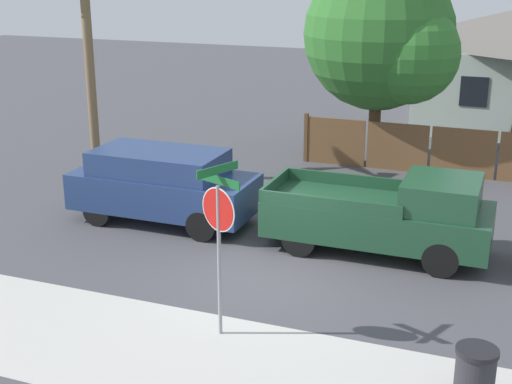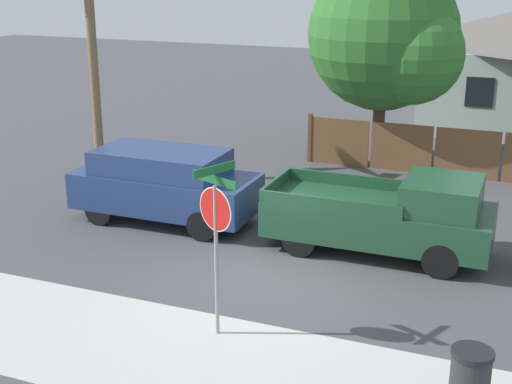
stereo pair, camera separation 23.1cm
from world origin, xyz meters
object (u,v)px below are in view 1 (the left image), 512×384
(stop_sign, at_px, (219,221))
(trash_bin, at_px, (475,376))
(red_suv, at_px, (163,184))
(oak_tree, at_px, (385,39))
(orange_pickup, at_px, (388,215))

(stop_sign, distance_m, trash_bin, 4.81)
(red_suv, relative_size, stop_sign, 1.48)
(red_suv, relative_size, trash_bin, 5.04)
(oak_tree, bearing_deg, red_suv, -117.82)
(stop_sign, height_order, trash_bin, stop_sign)
(red_suv, bearing_deg, trash_bin, -33.46)
(oak_tree, height_order, stop_sign, oak_tree)
(orange_pickup, bearing_deg, stop_sign, -112.99)
(oak_tree, distance_m, stop_sign, 12.61)
(oak_tree, relative_size, trash_bin, 7.08)
(oak_tree, xyz_separation_m, trash_bin, (4.15, -13.04, -3.61))
(orange_pickup, distance_m, trash_bin, 5.94)
(oak_tree, relative_size, red_suv, 1.41)
(oak_tree, xyz_separation_m, orange_pickup, (1.74, -7.63, -3.16))
(red_suv, distance_m, orange_pickup, 5.77)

